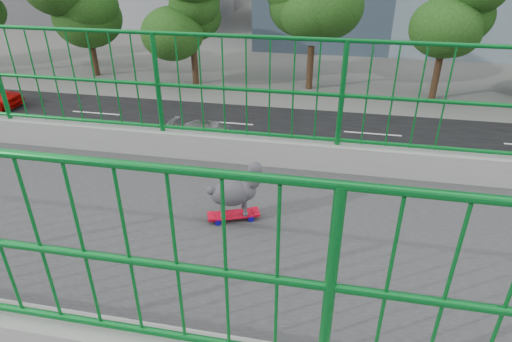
{
  "coord_description": "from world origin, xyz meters",
  "views": [
    {
      "loc": [
        2.95,
        5.95,
        9.29
      ],
      "look_at": [
        -1.04,
        5.17,
        7.07
      ],
      "focal_mm": 30.39,
      "sensor_mm": 36.0,
      "label": 1
    }
  ],
  "objects": [
    {
      "name": "car_2",
      "position": [
        -12.4,
        4.24,
        0.7
      ],
      "size": [
        2.33,
        5.05,
        1.4
      ],
      "primitive_type": "imported",
      "rotation": [
        0.0,
        0.0,
        3.14
      ],
      "color": "black",
      "rests_on": "ground"
    },
    {
      "name": "poodle",
      "position": [
        -0.24,
        5.15,
        7.31
      ],
      "size": [
        0.34,
        0.52,
        0.46
      ],
      "rotation": [
        0.0,
        0.0,
        0.38
      ],
      "color": "#2A272C",
      "rests_on": "skateboard"
    },
    {
      "name": "skateboard",
      "position": [
        -0.23,
        5.12,
        7.05
      ],
      "size": [
        0.3,
        0.49,
        0.06
      ],
      "rotation": [
        0.0,
        0.0,
        0.38
      ],
      "color": "red",
      "rests_on": "footbridge"
    },
    {
      "name": "street_trees",
      "position": [
        -26.03,
        1.06,
        4.72
      ],
      "size": [
        5.3,
        60.4,
        7.26
      ],
      "color": "black",
      "rests_on": "ground"
    },
    {
      "name": "road",
      "position": [
        -13.0,
        0.0,
        0.01
      ],
      "size": [
        18.0,
        90.0,
        0.02
      ],
      "primitive_type": "cube",
      "color": "black",
      "rests_on": "ground"
    },
    {
      "name": "car_3",
      "position": [
        -15.6,
        0.25,
        0.67
      ],
      "size": [
        1.86,
        4.58,
        1.33
      ],
      "primitive_type": "imported",
      "rotation": [
        0.0,
        0.0,
        3.14
      ],
      "color": "#A8A8AD",
      "rests_on": "ground"
    }
  ]
}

